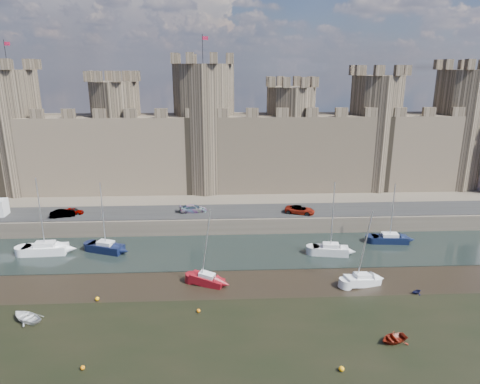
{
  "coord_description": "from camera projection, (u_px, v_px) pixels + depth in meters",
  "views": [
    {
      "loc": [
        4.78,
        -31.38,
        24.9
      ],
      "look_at": [
        7.35,
        22.0,
        9.28
      ],
      "focal_mm": 32.0,
      "sensor_mm": 36.0,
      "label": 1
    }
  ],
  "objects": [
    {
      "name": "buoy_5",
      "position": [
        341.0,
        369.0,
        36.34
      ],
      "size": [
        0.48,
        0.48,
        0.48
      ],
      "primitive_type": "sphere",
      "color": "#FFA10B",
      "rests_on": "ground"
    },
    {
      "name": "sailboat_1",
      "position": [
        106.0,
        247.0,
        59.63
      ],
      "size": [
        5.37,
        3.63,
        10.03
      ],
      "rotation": [
        0.0,
        0.0,
        -0.37
      ],
      "color": "black",
      "rests_on": "ground"
    },
    {
      "name": "buoy_3",
      "position": [
        199.0,
        311.0,
        45.08
      ],
      "size": [
        0.4,
        0.4,
        0.4
      ],
      "primitive_type": "sphere",
      "color": "orange",
      "rests_on": "ground"
    },
    {
      "name": "castle",
      "position": [
        191.0,
        141.0,
        79.57
      ],
      "size": [
        108.5,
        11.0,
        29.0
      ],
      "color": "#42382B",
      "rests_on": "quay"
    },
    {
      "name": "water_channel",
      "position": [
        187.0,
        252.0,
        59.85
      ],
      "size": [
        160.0,
        12.0,
        0.08
      ],
      "primitive_type": "cube",
      "color": "black",
      "rests_on": "ground"
    },
    {
      "name": "quay",
      "position": [
        198.0,
        179.0,
        94.02
      ],
      "size": [
        160.0,
        60.0,
        2.5
      ],
      "primitive_type": "cube",
      "color": "#4C443A",
      "rests_on": "ground"
    },
    {
      "name": "sailboat_2",
      "position": [
        330.0,
        249.0,
        58.77
      ],
      "size": [
        5.03,
        2.64,
        10.32
      ],
      "rotation": [
        0.0,
        0.0,
        -0.17
      ],
      "color": "silver",
      "rests_on": "ground"
    },
    {
      "name": "dinghy_4",
      "position": [
        394.0,
        339.0,
        40.22
      ],
      "size": [
        3.31,
        2.83,
        0.58
      ],
      "primitive_type": "imported",
      "rotation": [
        1.57,
        0.0,
        5.06
      ],
      "color": "maroon",
      "rests_on": "ground"
    },
    {
      "name": "ground",
      "position": [
        167.0,
        368.0,
        36.85
      ],
      "size": [
        160.0,
        160.0,
        0.0
      ],
      "primitive_type": "plane",
      "color": "black",
      "rests_on": "ground"
    },
    {
      "name": "sailboat_0",
      "position": [
        45.0,
        249.0,
        59.0
      ],
      "size": [
        5.9,
        2.53,
        10.84
      ],
      "rotation": [
        0.0,
        0.0,
        0.05
      ],
      "color": "white",
      "rests_on": "ground"
    },
    {
      "name": "car_3",
      "position": [
        300.0,
        210.0,
        67.8
      ],
      "size": [
        5.13,
        3.61,
        1.3
      ],
      "primitive_type": "imported",
      "rotation": [
        0.0,
        0.0,
        1.23
      ],
      "color": "gray",
      "rests_on": "quay"
    },
    {
      "name": "car_0",
      "position": [
        73.0,
        211.0,
        67.53
      ],
      "size": [
        3.27,
        1.59,
        1.07
      ],
      "primitive_type": "imported",
      "rotation": [
        0.0,
        0.0,
        1.47
      ],
      "color": "gray",
      "rests_on": "quay"
    },
    {
      "name": "sailboat_4",
      "position": [
        207.0,
        279.0,
        50.78
      ],
      "size": [
        4.33,
        2.96,
        9.43
      ],
      "rotation": [
        0.0,
        0.0,
        -0.38
      ],
      "color": "maroon",
      "rests_on": "ground"
    },
    {
      "name": "buoy_4",
      "position": [
        83.0,
        368.0,
        36.54
      ],
      "size": [
        0.4,
        0.4,
        0.4
      ],
      "primitive_type": "sphere",
      "color": "orange",
      "rests_on": "ground"
    },
    {
      "name": "sailboat_3",
      "position": [
        390.0,
        238.0,
        62.89
      ],
      "size": [
        5.28,
        2.49,
        8.96
      ],
      "rotation": [
        0.0,
        0.0,
        -0.1
      ],
      "color": "black",
      "rests_on": "ground"
    },
    {
      "name": "dinghy_7",
      "position": [
        417.0,
        291.0,
        48.77
      ],
      "size": [
        1.44,
        1.32,
        0.64
      ],
      "primitive_type": "imported",
      "rotation": [
        1.57,
        0.0,
        1.82
      ],
      "color": "black",
      "rests_on": "ground"
    },
    {
      "name": "car_1",
      "position": [
        63.0,
        214.0,
        66.21
      ],
      "size": [
        3.9,
        2.15,
        1.22
      ],
      "primitive_type": "imported",
      "rotation": [
        0.0,
        0.0,
        1.82
      ],
      "color": "gray",
      "rests_on": "quay"
    },
    {
      "name": "dinghy_6",
      "position": [
        27.0,
        317.0,
        43.67
      ],
      "size": [
        4.15,
        3.81,
        0.7
      ],
      "primitive_type": "imported",
      "rotation": [
        1.57,
        0.0,
        4.18
      ],
      "color": "silver",
      "rests_on": "ground"
    },
    {
      "name": "sailboat_5",
      "position": [
        362.0,
        280.0,
        50.69
      ],
      "size": [
        4.59,
        2.66,
        9.32
      ],
      "rotation": [
        0.0,
        0.0,
        0.24
      ],
      "color": "silver",
      "rests_on": "ground"
    },
    {
      "name": "buoy_1",
      "position": [
        97.0,
        299.0,
        47.36
      ],
      "size": [
        0.47,
        0.47,
        0.47
      ],
      "primitive_type": "sphere",
      "color": "#FFA90B",
      "rests_on": "ground"
    },
    {
      "name": "road",
      "position": [
        191.0,
        212.0,
        68.73
      ],
      "size": [
        160.0,
        7.0,
        0.1
      ],
      "primitive_type": "cube",
      "color": "black",
      "rests_on": "quay"
    },
    {
      "name": "car_2",
      "position": [
        193.0,
        209.0,
        68.46
      ],
      "size": [
        4.44,
        2.17,
        1.24
      ],
      "primitive_type": "imported",
      "rotation": [
        0.0,
        0.0,
        1.67
      ],
      "color": "gray",
      "rests_on": "quay"
    }
  ]
}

